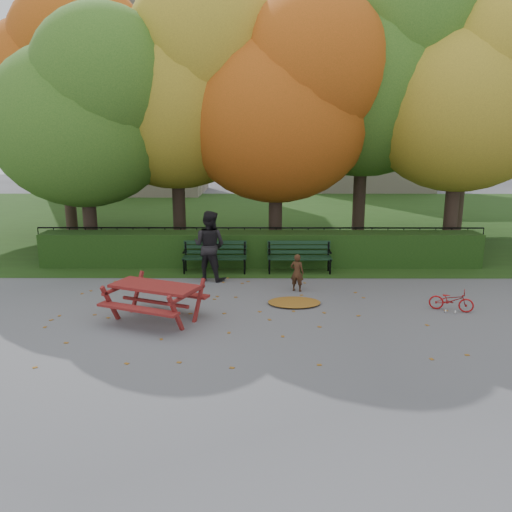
{
  "coord_description": "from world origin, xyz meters",
  "views": [
    {
      "loc": [
        -0.07,
        -10.11,
        3.69
      ],
      "look_at": [
        -0.12,
        1.41,
        1.0
      ],
      "focal_mm": 35.0,
      "sensor_mm": 36.0,
      "label": 1
    }
  ],
  "objects_px": {
    "tree_b": "(185,85)",
    "tree_f": "(67,84)",
    "tree_c": "(287,102)",
    "bench_right": "(299,254)",
    "tree_d": "(379,68)",
    "tree_a": "(90,112)",
    "bench_left": "(215,254)",
    "adult": "(209,246)",
    "child": "(297,273)",
    "bicycle": "(451,300)",
    "tree_e": "(475,93)",
    "picnic_table": "(155,293)",
    "tree_g": "(479,94)"
  },
  "relations": [
    {
      "from": "tree_f",
      "to": "picnic_table",
      "type": "distance_m",
      "value": 11.84
    },
    {
      "from": "tree_d",
      "to": "bench_right",
      "type": "bearing_deg",
      "value": -128.23
    },
    {
      "from": "bench_left",
      "to": "picnic_table",
      "type": "xyz_separation_m",
      "value": [
        -0.91,
        -3.95,
        0.08
      ]
    },
    {
      "from": "tree_a",
      "to": "adult",
      "type": "distance_m",
      "value": 5.88
    },
    {
      "from": "tree_a",
      "to": "picnic_table",
      "type": "distance_m",
      "value": 7.63
    },
    {
      "from": "tree_f",
      "to": "tree_g",
      "type": "relative_size",
      "value": 1.07
    },
    {
      "from": "tree_b",
      "to": "adult",
      "type": "height_order",
      "value": "tree_b"
    },
    {
      "from": "tree_c",
      "to": "tree_d",
      "type": "relative_size",
      "value": 0.84
    },
    {
      "from": "tree_c",
      "to": "tree_d",
      "type": "bearing_deg",
      "value": 22.61
    },
    {
      "from": "adult",
      "to": "tree_d",
      "type": "bearing_deg",
      "value": -117.83
    },
    {
      "from": "tree_d",
      "to": "bicycle",
      "type": "xyz_separation_m",
      "value": [
        0.32,
        -6.84,
        -5.74
      ]
    },
    {
      "from": "tree_f",
      "to": "bench_left",
      "type": "relative_size",
      "value": 5.1
    },
    {
      "from": "bench_right",
      "to": "adult",
      "type": "height_order",
      "value": "adult"
    },
    {
      "from": "bench_left",
      "to": "tree_b",
      "type": "bearing_deg",
      "value": 110.58
    },
    {
      "from": "picnic_table",
      "to": "adult",
      "type": "xyz_separation_m",
      "value": [
        0.84,
        3.15,
        0.34
      ]
    },
    {
      "from": "tree_d",
      "to": "tree_f",
      "type": "relative_size",
      "value": 1.04
    },
    {
      "from": "tree_f",
      "to": "adult",
      "type": "bearing_deg",
      "value": -47.72
    },
    {
      "from": "tree_f",
      "to": "tree_d",
      "type": "bearing_deg",
      "value": -10.33
    },
    {
      "from": "tree_b",
      "to": "bench_right",
      "type": "distance_m",
      "value": 6.76
    },
    {
      "from": "tree_f",
      "to": "tree_b",
      "type": "bearing_deg",
      "value": -27.99
    },
    {
      "from": "tree_b",
      "to": "bench_left",
      "type": "distance_m",
      "value": 5.87
    },
    {
      "from": "tree_c",
      "to": "tree_d",
      "type": "xyz_separation_m",
      "value": [
        3.04,
        1.27,
        1.16
      ]
    },
    {
      "from": "tree_b",
      "to": "tree_d",
      "type": "xyz_separation_m",
      "value": [
        6.32,
        0.48,
        0.58
      ]
    },
    {
      "from": "tree_c",
      "to": "tree_e",
      "type": "bearing_deg",
      "value": -1.93
    },
    {
      "from": "tree_f",
      "to": "bicycle",
      "type": "height_order",
      "value": "tree_f"
    },
    {
      "from": "tree_d",
      "to": "adult",
      "type": "relative_size",
      "value": 5.11
    },
    {
      "from": "tree_c",
      "to": "bench_left",
      "type": "xyz_separation_m",
      "value": [
        -2.13,
        -2.26,
        -4.3
      ]
    },
    {
      "from": "tree_f",
      "to": "child",
      "type": "height_order",
      "value": "tree_f"
    },
    {
      "from": "tree_a",
      "to": "tree_d",
      "type": "height_order",
      "value": "tree_d"
    },
    {
      "from": "tree_e",
      "to": "picnic_table",
      "type": "distance_m",
      "value": 11.51
    },
    {
      "from": "adult",
      "to": "tree_e",
      "type": "bearing_deg",
      "value": -137.37
    },
    {
      "from": "tree_b",
      "to": "tree_f",
      "type": "height_order",
      "value": "tree_f"
    },
    {
      "from": "bench_left",
      "to": "bicycle",
      "type": "distance_m",
      "value": 6.42
    },
    {
      "from": "tree_d",
      "to": "bench_left",
      "type": "relative_size",
      "value": 5.32
    },
    {
      "from": "bench_right",
      "to": "bicycle",
      "type": "relative_size",
      "value": 1.92
    },
    {
      "from": "tree_c",
      "to": "bench_right",
      "type": "distance_m",
      "value": 4.87
    },
    {
      "from": "tree_d",
      "to": "picnic_table",
      "type": "xyz_separation_m",
      "value": [
        -6.09,
        -7.48,
        -5.38
      ]
    },
    {
      "from": "tree_b",
      "to": "adult",
      "type": "distance_m",
      "value": 5.99
    },
    {
      "from": "tree_d",
      "to": "bench_left",
      "type": "distance_m",
      "value": 8.31
    },
    {
      "from": "tree_a",
      "to": "tree_e",
      "type": "distance_m",
      "value": 11.73
    },
    {
      "from": "tree_a",
      "to": "bicycle",
      "type": "height_order",
      "value": "tree_a"
    },
    {
      "from": "tree_b",
      "to": "tree_f",
      "type": "bearing_deg",
      "value": 152.01
    },
    {
      "from": "bench_left",
      "to": "picnic_table",
      "type": "distance_m",
      "value": 4.05
    },
    {
      "from": "tree_b",
      "to": "tree_f",
      "type": "distance_m",
      "value": 5.32
    },
    {
      "from": "tree_d",
      "to": "tree_g",
      "type": "bearing_deg",
      "value": 29.61
    },
    {
      "from": "tree_e",
      "to": "bicycle",
      "type": "xyz_separation_m",
      "value": [
        -2.33,
        -5.38,
        -4.84
      ]
    },
    {
      "from": "tree_c",
      "to": "child",
      "type": "height_order",
      "value": "tree_c"
    },
    {
      "from": "child",
      "to": "bicycle",
      "type": "height_order",
      "value": "child"
    },
    {
      "from": "tree_a",
      "to": "tree_c",
      "type": "distance_m",
      "value": 6.04
    },
    {
      "from": "tree_a",
      "to": "bench_left",
      "type": "relative_size",
      "value": 4.16
    }
  ]
}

